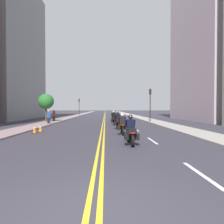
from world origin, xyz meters
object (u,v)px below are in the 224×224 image
object	(u,v)px
traffic_light_near	(150,99)
motorcycle_2	(118,122)
motorcycle_1	(122,125)
motorcycle_0	(131,133)
pedestrian_1	(49,117)
traffic_cone_0	(35,129)
motorcycle_4	(113,118)
traffic_cone_1	(40,128)
street_tree_0	(46,101)
motorcycle_3	(114,119)
pedestrian_0	(54,115)
traffic_light_far	(79,104)

from	to	relation	value
traffic_light_near	motorcycle_2	bearing A→B (deg)	-120.52
motorcycle_1	motorcycle_2	xyz separation A→B (m)	(-0.09, 3.78, 0.01)
motorcycle_0	pedestrian_1	xyz separation A→B (m)	(-8.32, 13.42, 0.25)
motorcycle_2	traffic_cone_0	bearing A→B (deg)	-157.62
motorcycle_4	traffic_cone_0	world-z (taller)	motorcycle_4
pedestrian_1	traffic_cone_0	bearing A→B (deg)	-124.09
traffic_cone_1	traffic_light_near	bearing A→B (deg)	42.81
motorcycle_1	street_tree_0	xyz separation A→B (m)	(-9.56, 12.46, 2.26)
motorcycle_3	pedestrian_1	bearing A→B (deg)	176.33
motorcycle_0	motorcycle_3	distance (m)	12.85
motorcycle_3	pedestrian_0	xyz separation A→B (m)	(-8.72, 5.63, 0.28)
motorcycle_3	traffic_light_far	size ratio (longest dim) A/B	0.49
traffic_cone_0	street_tree_0	size ratio (longest dim) A/B	0.17
motorcycle_2	traffic_light_near	bearing A→B (deg)	57.71
traffic_cone_1	traffic_light_near	xyz separation A→B (m)	(11.81, 10.94, 2.96)
traffic_cone_0	pedestrian_1	xyz separation A→B (m)	(-1.33, 8.42, 0.56)
street_tree_0	motorcycle_2	bearing A→B (deg)	-42.47
street_tree_0	motorcycle_4	bearing A→B (deg)	0.07
pedestrian_1	traffic_light_far	bearing A→B (deg)	46.63
motorcycle_1	traffic_cone_1	distance (m)	6.93
motorcycle_3	traffic_cone_0	distance (m)	10.30
motorcycle_4	motorcycle_2	bearing A→B (deg)	-92.53
pedestrian_0	traffic_light_near	bearing A→B (deg)	106.85
motorcycle_2	traffic_cone_1	size ratio (longest dim) A/B	3.25
motorcycle_0	traffic_cone_1	world-z (taller)	motorcycle_0
motorcycle_2	pedestrian_1	world-z (taller)	pedestrian_1
motorcycle_2	motorcycle_4	distance (m)	8.68
motorcycle_3	traffic_light_near	world-z (taller)	traffic_light_near
motorcycle_1	street_tree_0	bearing A→B (deg)	128.98
traffic_cone_1	pedestrian_1	size ratio (longest dim) A/B	0.38
motorcycle_3	street_tree_0	world-z (taller)	street_tree_0
pedestrian_1	motorcycle_2	bearing A→B (deg)	-76.50
motorcycle_1	traffic_cone_0	bearing A→B (deg)	175.40
pedestrian_0	motorcycle_2	bearing A→B (deg)	63.95
traffic_light_far	pedestrian_1	bearing A→B (deg)	-90.27
pedestrian_1	motorcycle_4	bearing A→B (deg)	-20.78
traffic_cone_0	traffic_cone_1	xyz separation A→B (m)	(0.17, 0.87, -0.01)
motorcycle_2	traffic_cone_0	world-z (taller)	motorcycle_2
motorcycle_4	traffic_cone_0	xyz separation A→B (m)	(-6.74, -11.73, -0.31)
motorcycle_4	motorcycle_1	bearing A→B (deg)	-92.26
motorcycle_4	traffic_cone_1	distance (m)	12.70
traffic_cone_1	street_tree_0	distance (m)	11.51
motorcycle_1	traffic_cone_1	bearing A→B (deg)	168.04
motorcycle_0	traffic_light_far	distance (m)	40.73
pedestrian_1	motorcycle_3	bearing A→B (deg)	-47.22
traffic_light_far	motorcycle_1	bearing A→B (deg)	-77.15
motorcycle_3	traffic_cone_0	xyz separation A→B (m)	(-6.67, -7.84, -0.29)
motorcycle_2	pedestrian_1	bearing A→B (deg)	144.85
motorcycle_4	traffic_light_far	distance (m)	24.54
traffic_cone_1	pedestrian_1	world-z (taller)	pedestrian_1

